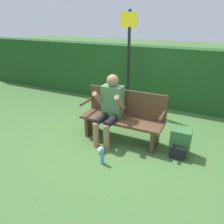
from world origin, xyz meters
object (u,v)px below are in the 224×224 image
object	(u,v)px
water_bottle	(102,156)
signpost	(129,54)
park_bench	(123,117)
person_seated	(110,106)
backpack	(180,143)

from	to	relation	value
water_bottle	signpost	bearing A→B (deg)	102.99
park_bench	person_seated	world-z (taller)	person_seated
backpack	water_bottle	world-z (taller)	backpack
person_seated	water_bottle	size ratio (longest dim) A/B	4.51
park_bench	person_seated	distance (m)	0.33
park_bench	water_bottle	distance (m)	0.96
water_bottle	person_seated	bearing A→B (deg)	107.11
park_bench	person_seated	xyz separation A→B (m)	(-0.21, -0.13, 0.23)
person_seated	backpack	world-z (taller)	person_seated
water_bottle	signpost	xyz separation A→B (m)	(-0.56, 2.41, 1.25)
person_seated	signpost	world-z (taller)	signpost
person_seated	park_bench	bearing A→B (deg)	32.05
water_bottle	signpost	distance (m)	2.77
water_bottle	backpack	bearing A→B (deg)	37.52
backpack	water_bottle	size ratio (longest dim) A/B	1.67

